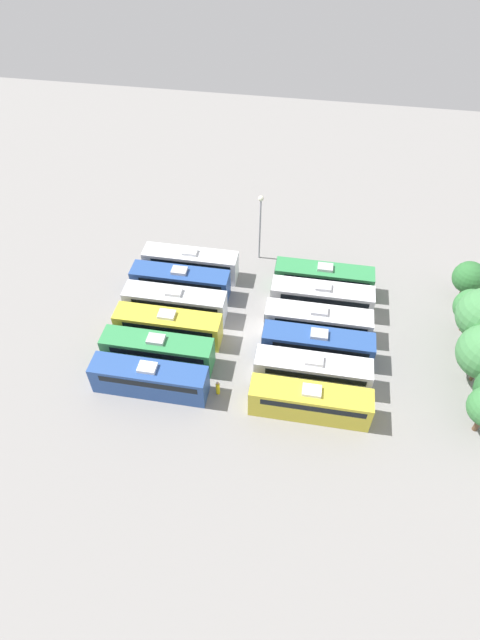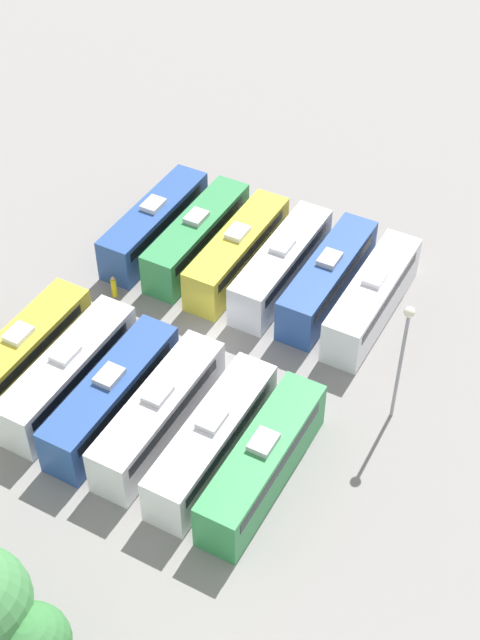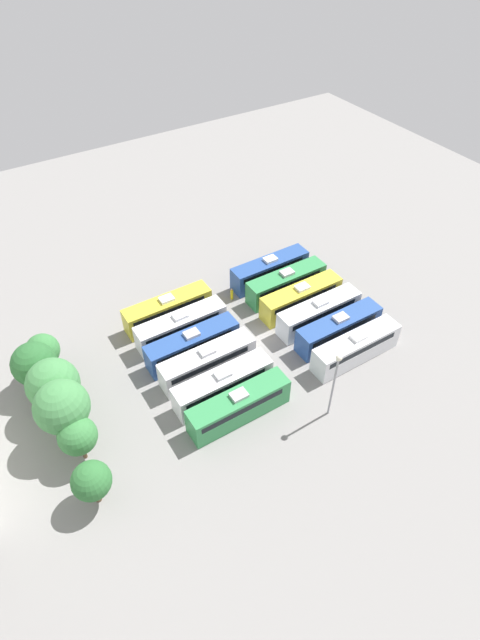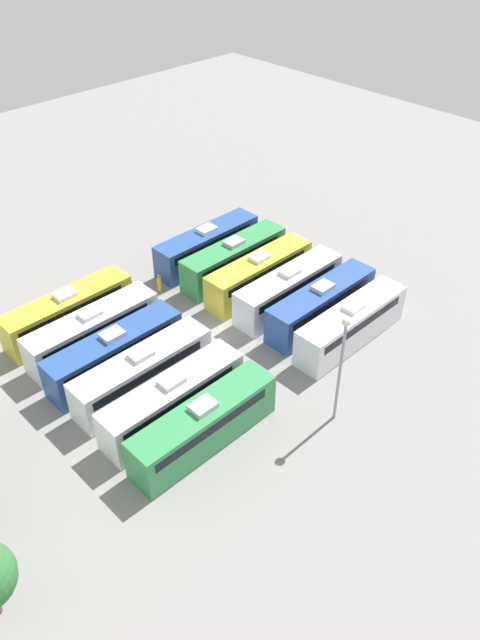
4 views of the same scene
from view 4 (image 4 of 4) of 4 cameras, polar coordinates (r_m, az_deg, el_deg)
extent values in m
plane|color=gray|center=(48.56, -2.92, -1.36)|extent=(114.72, 114.72, 0.00)
cube|color=silver|center=(47.71, 10.12, -0.44)|extent=(2.42, 10.46, 3.09)
cube|color=black|center=(47.02, 10.04, 0.24)|extent=(2.46, 8.89, 0.68)
cube|color=black|center=(50.86, 13.82, 2.85)|extent=(2.13, 0.08, 1.08)
cube|color=white|center=(46.69, 10.35, 1.22)|extent=(1.20, 1.60, 0.35)
cube|color=#284C93|center=(49.41, 7.43, 1.38)|extent=(2.42, 10.46, 3.09)
cube|color=black|center=(48.75, 7.31, 2.06)|extent=(2.46, 8.89, 0.68)
cube|color=black|center=(52.49, 11.17, 4.47)|extent=(2.13, 0.08, 1.08)
cube|color=#B2B2B7|center=(48.42, 7.59, 3.02)|extent=(1.20, 1.60, 0.35)
cube|color=silver|center=(50.88, 4.47, 2.80)|extent=(2.42, 10.46, 3.09)
cube|color=black|center=(50.24, 4.32, 3.49)|extent=(2.46, 8.89, 0.68)
cube|color=black|center=(53.85, 8.27, 5.74)|extent=(2.13, 0.08, 1.08)
cube|color=silver|center=(49.92, 4.57, 4.42)|extent=(1.20, 1.60, 0.35)
cube|color=gold|center=(52.57, 1.78, 4.18)|extent=(2.42, 10.46, 3.09)
cube|color=black|center=(51.94, 1.59, 4.85)|extent=(2.46, 8.89, 0.68)
cube|color=black|center=(55.43, 5.60, 6.97)|extent=(2.13, 0.08, 1.08)
cube|color=white|center=(51.64, 1.81, 5.77)|extent=(1.20, 1.60, 0.35)
cube|color=#338C4C|center=(54.55, -0.54, 5.57)|extent=(2.42, 10.46, 3.09)
cube|color=black|center=(53.95, -0.75, 6.23)|extent=(2.46, 8.89, 0.68)
cube|color=black|center=(57.33, 3.26, 8.21)|extent=(2.13, 0.08, 1.08)
cube|color=#B2B2B7|center=(53.66, -0.56, 7.12)|extent=(1.20, 1.60, 0.35)
cube|color=#284C93|center=(56.53, -3.01, 6.76)|extent=(2.42, 10.46, 3.09)
cube|color=black|center=(55.95, -3.24, 7.42)|extent=(2.46, 8.89, 0.68)
cube|color=black|center=(59.20, 0.79, 9.29)|extent=(2.13, 0.08, 1.08)
cube|color=white|center=(55.67, -3.06, 8.28)|extent=(1.20, 1.60, 0.35)
cube|color=#338C4C|center=(39.52, -3.31, -9.62)|extent=(2.42, 10.46, 3.09)
cube|color=black|center=(38.78, -3.65, -8.95)|extent=(2.46, 8.89, 0.68)
cube|color=black|center=(41.45, 2.07, -5.12)|extent=(2.13, 0.08, 1.08)
cube|color=#B2B2B7|center=(38.27, -3.41, -7.87)|extent=(1.20, 1.60, 0.35)
cube|color=white|center=(41.22, -6.13, -7.32)|extent=(2.42, 10.46, 3.09)
cube|color=black|center=(40.51, -6.50, -6.64)|extent=(2.46, 8.89, 0.68)
cube|color=black|center=(43.07, -0.82, -3.13)|extent=(2.13, 0.08, 1.08)
cube|color=#B2B2B7|center=(40.02, -6.29, -5.58)|extent=(1.20, 1.60, 0.35)
cube|color=white|center=(43.39, -8.86, -4.82)|extent=(2.42, 10.46, 3.09)
cube|color=black|center=(42.72, -9.24, -4.14)|extent=(2.46, 8.89, 0.68)
cube|color=black|center=(45.18, -3.69, -0.95)|extent=(2.13, 0.08, 1.08)
cube|color=#B2B2B7|center=(42.26, -9.08, -3.10)|extent=(1.20, 1.60, 0.35)
cube|color=#284C93|center=(45.30, -11.33, -3.02)|extent=(2.42, 10.46, 3.09)
cube|color=black|center=(44.66, -11.74, -2.34)|extent=(2.46, 8.89, 0.68)
cube|color=black|center=(47.00, -6.28, 0.63)|extent=(2.13, 0.08, 1.08)
cube|color=#B2B2B7|center=(44.22, -11.60, -1.33)|extent=(1.20, 1.60, 0.35)
cube|color=white|center=(47.58, -13.27, -1.07)|extent=(2.42, 10.46, 3.09)
cube|color=black|center=(46.96, -13.68, -0.39)|extent=(2.46, 8.89, 0.68)
cube|color=black|center=(49.22, -8.39, 2.35)|extent=(2.13, 0.08, 1.08)
cube|color=silver|center=(46.55, -13.57, 0.59)|extent=(1.20, 1.60, 0.35)
cube|color=gold|center=(49.96, -15.38, 0.64)|extent=(2.42, 10.46, 3.09)
cube|color=black|center=(49.38, -15.80, 1.31)|extent=(2.46, 8.89, 0.68)
cube|color=black|center=(51.53, -10.65, 3.85)|extent=(2.13, 0.08, 1.08)
cube|color=white|center=(48.98, -15.71, 2.25)|extent=(1.20, 1.60, 0.35)
cylinder|color=gold|center=(53.40, -7.38, 3.34)|extent=(0.36, 0.36, 1.38)
sphere|color=tan|center=(52.95, -7.45, 4.06)|extent=(0.24, 0.24, 0.24)
cylinder|color=gray|center=(39.80, 9.09, -4.86)|extent=(0.20, 0.20, 7.88)
sphere|color=#EAE5C6|center=(37.17, 9.71, -0.17)|extent=(0.60, 0.60, 0.60)
camera|label=1|loc=(65.10, -35.44, 39.00)|focal=28.00mm
camera|label=2|loc=(14.67, -114.77, 26.47)|focal=50.00mm
camera|label=3|loc=(10.88, 151.85, 38.83)|focal=28.00mm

